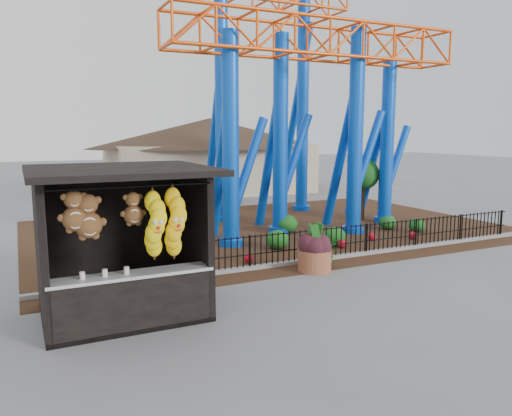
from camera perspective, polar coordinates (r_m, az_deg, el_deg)
name	(u,v)px	position (r m, az deg, el deg)	size (l,w,h in m)	color
ground	(275,309)	(11.05, 2.14, -11.49)	(120.00, 120.00, 0.00)	slate
mulch_bed	(270,229)	(19.68, 1.63, -2.39)	(18.00, 12.00, 0.02)	#331E11
curb	(345,256)	(15.50, 10.14, -5.41)	(18.00, 0.18, 0.12)	gray
prize_booth	(123,246)	(10.49, -15.00, -4.17)	(3.50, 3.40, 3.12)	black
picket_fence	(369,239)	(15.94, 12.82, -3.48)	(12.20, 0.06, 1.00)	black
roller_coaster	(294,63)	(20.21, 4.34, 16.21)	(11.00, 6.37, 10.82)	blue
terracotta_planter	(314,260)	(13.91, 6.70, -5.94)	(0.92, 0.92, 0.61)	#9D5639
planter_foliage	(315,238)	(13.76, 6.75, -3.42)	(0.70, 0.70, 0.64)	#33141B
potted_plant	(325,253)	(14.22, 7.86, -5.15)	(0.76, 0.66, 0.85)	#2A5719
landscaping	(329,230)	(18.05, 8.30, -2.53)	(8.17, 3.96, 0.67)	#185318
pavilion	(210,143)	(31.12, -5.24, 7.37)	(15.00, 15.00, 4.80)	#BFAD8C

